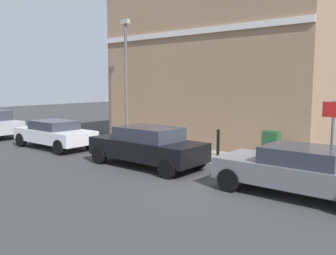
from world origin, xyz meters
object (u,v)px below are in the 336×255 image
Objects in this scene: utility_cabinet at (271,149)px; bollard_near_cabinet at (218,141)px; car_grey at (298,170)px; lamppost at (126,76)px; street_sign at (333,128)px; car_black at (147,146)px; car_white at (55,133)px.

utility_cabinet reaches higher than bollard_near_cabinet.
bollard_near_cabinet is at bearing -32.83° from car_grey.
utility_cabinet is at bearing -90.92° from lamppost.
street_sign reaches higher than utility_cabinet.
lamppost is (2.65, 3.65, 2.55)m from car_black.
car_black is 4.34m from utility_cabinet.
lamppost is at bearing 83.26° from street_sign.
lamppost is (1.11, 9.38, 1.64)m from street_sign.
street_sign is (1.54, -5.73, 0.91)m from car_black.
street_sign reaches higher than car_black.
lamppost reaches higher than street_sign.
car_white is at bearing 97.05° from street_sign.
car_black is (0.03, 5.32, 0.06)m from car_grey.
car_black is at bearing 125.76° from utility_cabinet.
street_sign is (-1.09, -4.38, 0.96)m from bollard_near_cabinet.
street_sign is at bearing -114.23° from utility_cabinet.
lamppost is (2.53, -2.12, 2.62)m from car_white.
bollard_near_cabinet is at bearing 75.98° from street_sign.
car_black is 5.18m from lamppost.
utility_cabinet is (2.54, -3.52, -0.07)m from car_black.
lamppost is (2.68, 8.97, 2.61)m from car_grey.
car_black reaches higher than utility_cabinet.
car_black is 6.00m from street_sign.
bollard_near_cabinet is (2.64, -1.35, -0.05)m from car_black.
car_grey is 9.71m from lamppost.
car_grey is at bearing -145.04° from utility_cabinet.
car_grey is 11.09m from car_white.
car_grey is 0.96× the size of car_black.
lamppost reaches higher than car_white.
car_black reaches higher than car_grey.
car_grey is 4.05× the size of bollard_near_cabinet.
street_sign is (1.42, -11.50, 0.98)m from car_white.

